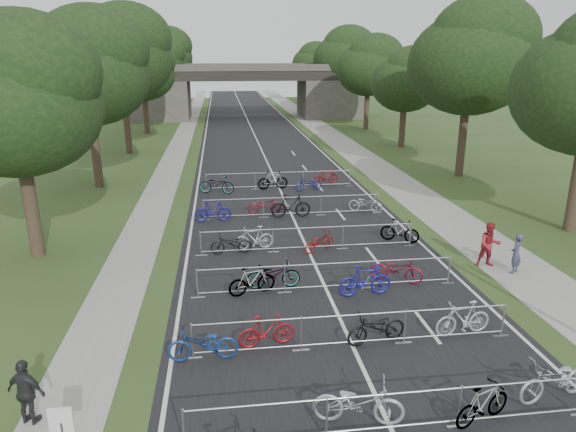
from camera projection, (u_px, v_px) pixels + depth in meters
name	position (u px, v px, depth m)	size (l,w,h in m)	color
road	(254.00, 134.00, 55.45)	(11.00, 140.00, 0.01)	black
sidewalk_right	(327.00, 132.00, 56.44)	(3.00, 140.00, 0.01)	gray
sidewalk_left	(184.00, 135.00, 54.52)	(2.00, 140.00, 0.01)	gray
lane_markings	(254.00, 134.00, 55.45)	(0.12, 140.00, 0.00)	silver
overpass_bridge	(246.00, 91.00, 68.58)	(31.00, 8.00, 7.05)	#43413B
tree_left_0	(16.00, 100.00, 19.86)	(6.72, 6.72, 10.25)	#33261C
tree_left_1	(88.00, 70.00, 30.97)	(7.56, 7.56, 11.53)	#33261C
tree_right_1	(472.00, 59.00, 33.83)	(8.18, 8.18, 12.47)	#33261C
tree_left_2	(122.00, 55.00, 42.07)	(8.40, 8.40, 12.81)	#33261C
tree_right_2	(407.00, 81.00, 45.77)	(6.16, 6.16, 9.39)	#33261C
tree_left_3	(143.00, 72.00, 53.91)	(6.72, 6.72, 10.25)	#33261C
tree_right_3	(370.00, 67.00, 56.83)	(7.17, 7.17, 10.93)	#33261C
tree_left_4	(156.00, 62.00, 65.02)	(7.56, 7.56, 11.53)	#33261C
tree_right_4	(345.00, 57.00, 67.88)	(8.18, 8.18, 12.47)	#33261C
tree_left_5	(165.00, 55.00, 76.12)	(8.40, 8.40, 12.81)	#33261C
tree_right_5	(326.00, 70.00, 79.82)	(6.16, 6.16, 9.39)	#33261C
tree_left_6	(172.00, 65.00, 87.96)	(6.72, 6.72, 10.25)	#33261C
tree_right_6	(313.00, 62.00, 90.88)	(7.17, 7.17, 10.93)	#33261C
barrier_row_1	(394.00, 413.00, 11.40)	(9.70, 0.08, 1.10)	#A8ABB0
barrier_row_2	(354.00, 330.00, 14.81)	(9.70, 0.08, 1.10)	#A8ABB0
barrier_row_3	(327.00, 277.00, 18.40)	(9.70, 0.08, 1.10)	#A8ABB0
barrier_row_4	(308.00, 239.00, 22.18)	(9.70, 0.08, 1.10)	#A8ABB0
barrier_row_5	(292.00, 207.00, 26.91)	(9.70, 0.08, 1.10)	#A8ABB0
barrier_row_6	(279.00, 180.00, 32.59)	(9.70, 0.08, 1.10)	#A8ABB0
bike_5	(358.00, 403.00, 11.72)	(0.73, 2.10, 1.11)	#AAA9B1
bike_6	(483.00, 404.00, 11.76)	(0.46, 1.64, 0.99)	#A8ABB0
bike_7	(556.00, 380.00, 12.53)	(0.73, 2.10, 1.10)	#A5A5AD
bike_8	(203.00, 344.00, 14.16)	(0.68, 1.95, 1.02)	navy
bike_9	(266.00, 331.00, 14.87)	(0.48, 1.68, 1.01)	maroon
bike_10	(377.00, 328.00, 15.03)	(0.66, 1.88, 0.99)	black
bike_11	(463.00, 319.00, 15.46)	(0.51, 1.82, 1.09)	#B4B3BC
bike_12	(252.00, 281.00, 18.11)	(0.49, 1.75, 1.05)	#A8ABB0
bike_13	(273.00, 275.00, 18.63)	(0.69, 1.97, 1.03)	#A8ABB0
bike_14	(365.00, 281.00, 18.00)	(0.54, 1.93, 1.16)	#1B1D98
bike_15	(397.00, 269.00, 19.12)	(0.67, 1.93, 1.02)	maroon
bike_16	(231.00, 244.00, 21.85)	(0.61, 1.75, 0.92)	black
bike_17	(254.00, 238.00, 22.29)	(0.50, 1.78, 1.07)	#A8A8AF
bike_18	(319.00, 242.00, 22.16)	(0.58, 1.67, 0.88)	maroon
bike_19	(400.00, 231.00, 23.23)	(0.50, 1.78, 1.07)	#A8ABB0
bike_20	(213.00, 211.00, 26.09)	(0.53, 1.87, 1.13)	navy
bike_21	(264.00, 205.00, 27.45)	(0.63, 1.81, 0.95)	maroon
bike_22	(291.00, 206.00, 26.75)	(0.59, 2.08, 1.25)	black
bike_23	(365.00, 203.00, 27.71)	(0.64, 1.83, 0.96)	#99989F
bike_24	(217.00, 185.00, 31.40)	(0.75, 2.16, 1.14)	#A8ABB0
bike_25	(273.00, 180.00, 32.40)	(0.54, 1.92, 1.16)	#A8ABB0
bike_26	(309.00, 183.00, 32.03)	(0.65, 1.87, 0.98)	navy
bike_27	(326.00, 177.00, 33.58)	(0.50, 1.75, 1.05)	maroon
pedestrian_a	(516.00, 254.00, 19.84)	(0.59, 0.38, 1.61)	#363851
pedestrian_b	(490.00, 245.00, 20.43)	(0.89, 0.69, 1.82)	maroon
pedestrian_c	(27.00, 393.00, 11.66)	(0.95, 0.40, 1.63)	#262628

